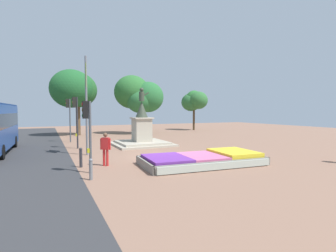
# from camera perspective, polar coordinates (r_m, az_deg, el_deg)

# --- Properties ---
(ground_plane) EXTENTS (75.41, 75.41, 0.00)m
(ground_plane) POSITION_cam_1_polar(r_m,az_deg,el_deg) (16.54, -1.34, -6.74)
(ground_plane) COLOR #8C6651
(flower_planter) EXTENTS (6.74, 3.64, 0.63)m
(flower_planter) POSITION_cam_1_polar(r_m,az_deg,el_deg) (14.39, 7.84, -7.21)
(flower_planter) COLOR #38281C
(flower_planter) RESTS_ON ground_plane
(statue_monument) EXTENTS (4.68, 4.68, 4.83)m
(statue_monument) POSITION_cam_1_polar(r_m,az_deg,el_deg) (22.16, -5.72, -1.60)
(statue_monument) COLOR #B0A591
(statue_monument) RESTS_ON ground_plane
(traffic_light_near_crossing) EXTENTS (0.41, 0.29, 3.34)m
(traffic_light_near_crossing) POSITION_cam_1_polar(r_m,az_deg,el_deg) (12.58, -17.11, 0.53)
(traffic_light_near_crossing) COLOR #4C5156
(traffic_light_near_crossing) RESTS_ON ground_plane
(traffic_light_mid_block) EXTENTS (0.41, 0.28, 3.94)m
(traffic_light_mid_block) POSITION_cam_1_polar(r_m,az_deg,el_deg) (21.10, -19.46, 2.62)
(traffic_light_mid_block) COLOR #2D2D33
(traffic_light_mid_block) RESTS_ON ground_plane
(traffic_light_far_corner) EXTENTS (0.42, 0.31, 3.97)m
(traffic_light_far_corner) POSITION_cam_1_polar(r_m,az_deg,el_deg) (25.63, -20.80, 2.84)
(traffic_light_far_corner) COLOR #4C5156
(traffic_light_far_corner) RESTS_ON ground_plane
(banner_pole) EXTENTS (0.19, 1.28, 6.42)m
(banner_pole) POSITION_cam_1_polar(r_m,az_deg,el_deg) (17.83, -17.35, 5.42)
(banner_pole) COLOR slate
(banner_pole) RESTS_ON ground_plane
(pedestrian_with_handbag) EXTENTS (0.49, 0.39, 1.75)m
(pedestrian_with_handbag) POSITION_cam_1_polar(r_m,az_deg,el_deg) (14.13, -13.45, -4.39)
(pedestrian_with_handbag) COLOR red
(pedestrian_with_handbag) RESTS_ON ground_plane
(kerb_bollard_south) EXTENTS (0.16, 0.16, 0.91)m
(kerb_bollard_south) POSITION_cam_1_polar(r_m,az_deg,el_deg) (11.52, -16.45, -8.90)
(kerb_bollard_south) COLOR slate
(kerb_bollard_south) RESTS_ON ground_plane
(kerb_bollard_mid_a) EXTENTS (0.16, 0.16, 1.01)m
(kerb_bollard_mid_a) POSITION_cam_1_polar(r_m,az_deg,el_deg) (14.18, -18.44, -6.42)
(kerb_bollard_mid_a) COLOR #2D2D33
(kerb_bollard_mid_a) RESTS_ON ground_plane
(park_tree_far_left) EXTENTS (5.41, 4.93, 7.65)m
(park_tree_far_left) POSITION_cam_1_polar(r_m,az_deg,el_deg) (32.75, -19.78, 7.51)
(park_tree_far_left) COLOR brown
(park_tree_far_left) RESTS_ON ground_plane
(park_tree_behind_statue) EXTENTS (5.81, 5.58, 7.35)m
(park_tree_behind_statue) POSITION_cam_1_polar(r_m,az_deg,el_deg) (33.12, -6.43, 6.64)
(park_tree_behind_statue) COLOR brown
(park_tree_behind_statue) RESTS_ON ground_plane
(park_tree_far_right) EXTENTS (3.39, 4.09, 5.94)m
(park_tree_far_right) POSITION_cam_1_polar(r_m,az_deg,el_deg) (39.54, 5.74, 5.48)
(park_tree_far_right) COLOR #4C3823
(park_tree_far_right) RESTS_ON ground_plane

